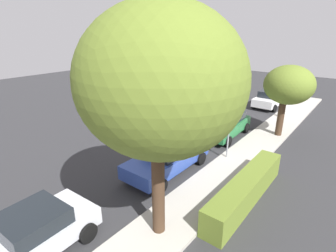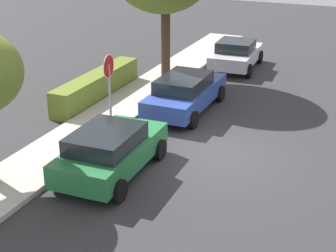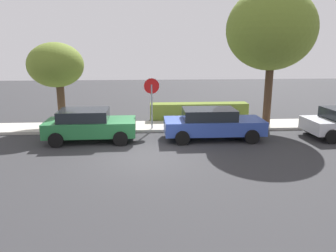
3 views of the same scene
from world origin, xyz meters
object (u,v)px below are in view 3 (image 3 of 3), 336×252
object	(u,v)px
parked_car_blue	(212,123)
street_tree_mid_block	(271,30)
parked_car_green	(89,125)
street_tree_near_corner	(56,66)
stop_sign	(152,95)

from	to	relation	value
parked_car_blue	street_tree_mid_block	bearing A→B (deg)	35.70
parked_car_blue	parked_car_green	bearing A→B (deg)	179.20
street_tree_near_corner	street_tree_mid_block	bearing A→B (deg)	-2.84
stop_sign	street_tree_near_corner	bearing A→B (deg)	165.32
parked_car_blue	street_tree_near_corner	xyz separation A→B (m)	(-7.68, 2.95, 2.48)
parked_car_green	street_tree_mid_block	bearing A→B (deg)	14.53
parked_car_blue	stop_sign	bearing A→B (deg)	148.94
street_tree_near_corner	street_tree_mid_block	distance (m)	11.19
street_tree_near_corner	street_tree_mid_block	world-z (taller)	street_tree_mid_block
stop_sign	street_tree_mid_block	distance (m)	6.92
street_tree_near_corner	parked_car_green	bearing A→B (deg)	-54.52
street_tree_near_corner	parked_car_blue	bearing A→B (deg)	-21.03
parked_car_green	parked_car_blue	distance (m)	5.63
parked_car_blue	street_tree_near_corner	world-z (taller)	street_tree_near_corner
street_tree_mid_block	parked_car_green	bearing A→B (deg)	-165.47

